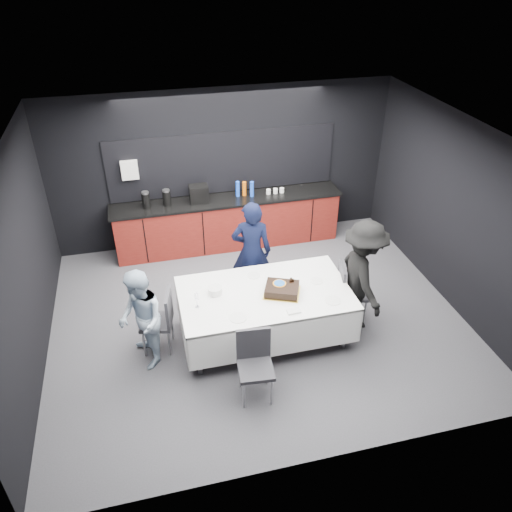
{
  "coord_description": "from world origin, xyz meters",
  "views": [
    {
      "loc": [
        -1.42,
        -5.62,
        4.87
      ],
      "look_at": [
        0.0,
        0.1,
        1.05
      ],
      "focal_mm": 35.0,
      "sensor_mm": 36.0,
      "label": 1
    }
  ],
  "objects_px": {
    "champagne_flute": "(197,297)",
    "person_left": "(141,320)",
    "person_right": "(362,276)",
    "party_table": "(265,300)",
    "chair_right": "(348,288)",
    "person_center": "(252,252)",
    "chair_left": "(162,317)",
    "chair_near": "(255,359)",
    "cake_assembly": "(282,289)",
    "plate_stack": "(215,290)"
  },
  "relations": [
    {
      "from": "champagne_flute",
      "to": "person_left",
      "type": "distance_m",
      "value": 0.76
    },
    {
      "from": "champagne_flute",
      "to": "person_right",
      "type": "xyz_separation_m",
      "value": [
        2.34,
        0.06,
        -0.1
      ]
    },
    {
      "from": "party_table",
      "to": "chair_right",
      "type": "bearing_deg",
      "value": 5.11
    },
    {
      "from": "person_right",
      "to": "chair_right",
      "type": "bearing_deg",
      "value": 41.45
    },
    {
      "from": "party_table",
      "to": "person_center",
      "type": "xyz_separation_m",
      "value": [
        0.05,
        0.96,
        0.19
      ]
    },
    {
      "from": "chair_left",
      "to": "chair_near",
      "type": "distance_m",
      "value": 1.48
    },
    {
      "from": "chair_right",
      "to": "chair_left",
      "type": "bearing_deg",
      "value": -179.91
    },
    {
      "from": "chair_left",
      "to": "person_left",
      "type": "bearing_deg",
      "value": -141.69
    },
    {
      "from": "chair_right",
      "to": "person_center",
      "type": "height_order",
      "value": "person_center"
    },
    {
      "from": "chair_right",
      "to": "person_right",
      "type": "bearing_deg",
      "value": -50.72
    },
    {
      "from": "party_table",
      "to": "person_right",
      "type": "xyz_separation_m",
      "value": [
        1.4,
        -0.03,
        0.2
      ]
    },
    {
      "from": "cake_assembly",
      "to": "person_right",
      "type": "distance_m",
      "value": 1.18
    },
    {
      "from": "party_table",
      "to": "plate_stack",
      "type": "bearing_deg",
      "value": 168.52
    },
    {
      "from": "person_center",
      "to": "person_right",
      "type": "distance_m",
      "value": 1.68
    },
    {
      "from": "chair_near",
      "to": "person_left",
      "type": "distance_m",
      "value": 1.56
    },
    {
      "from": "cake_assembly",
      "to": "person_right",
      "type": "relative_size",
      "value": 0.35
    },
    {
      "from": "plate_stack",
      "to": "chair_left",
      "type": "distance_m",
      "value": 0.8
    },
    {
      "from": "party_table",
      "to": "chair_right",
      "type": "relative_size",
      "value": 2.51
    },
    {
      "from": "party_table",
      "to": "champagne_flute",
      "type": "height_order",
      "value": "champagne_flute"
    },
    {
      "from": "plate_stack",
      "to": "chair_near",
      "type": "relative_size",
      "value": 0.21
    },
    {
      "from": "party_table",
      "to": "champagne_flute",
      "type": "relative_size",
      "value": 10.36
    },
    {
      "from": "cake_assembly",
      "to": "person_left",
      "type": "distance_m",
      "value": 1.89
    },
    {
      "from": "plate_stack",
      "to": "chair_right",
      "type": "distance_m",
      "value": 1.96
    },
    {
      "from": "chair_left",
      "to": "person_right",
      "type": "bearing_deg",
      "value": -2.94
    },
    {
      "from": "champagne_flute",
      "to": "person_right",
      "type": "bearing_deg",
      "value": 1.53
    },
    {
      "from": "plate_stack",
      "to": "person_left",
      "type": "relative_size",
      "value": 0.14
    },
    {
      "from": "party_table",
      "to": "chair_left",
      "type": "relative_size",
      "value": 2.51
    },
    {
      "from": "party_table",
      "to": "cake_assembly",
      "type": "xyz_separation_m",
      "value": [
        0.22,
        -0.07,
        0.2
      ]
    },
    {
      "from": "cake_assembly",
      "to": "chair_left",
      "type": "distance_m",
      "value": 1.66
    },
    {
      "from": "cake_assembly",
      "to": "plate_stack",
      "type": "bearing_deg",
      "value": 166.81
    },
    {
      "from": "chair_left",
      "to": "person_right",
      "type": "distance_m",
      "value": 2.82
    },
    {
      "from": "chair_right",
      "to": "person_center",
      "type": "xyz_separation_m",
      "value": [
        -1.24,
        0.85,
        0.3
      ]
    },
    {
      "from": "cake_assembly",
      "to": "chair_right",
      "type": "xyz_separation_m",
      "value": [
        1.06,
        0.19,
        -0.31
      ]
    },
    {
      "from": "plate_stack",
      "to": "chair_left",
      "type": "height_order",
      "value": "chair_left"
    },
    {
      "from": "chair_left",
      "to": "person_right",
      "type": "height_order",
      "value": "person_right"
    },
    {
      "from": "party_table",
      "to": "cake_assembly",
      "type": "distance_m",
      "value": 0.3
    },
    {
      "from": "cake_assembly",
      "to": "chair_left",
      "type": "relative_size",
      "value": 0.64
    },
    {
      "from": "chair_left",
      "to": "party_table",
      "type": "bearing_deg",
      "value": -4.5
    },
    {
      "from": "champagne_flute",
      "to": "chair_right",
      "type": "height_order",
      "value": "champagne_flute"
    },
    {
      "from": "party_table",
      "to": "plate_stack",
      "type": "xyz_separation_m",
      "value": [
        -0.66,
        0.13,
        0.19
      ]
    },
    {
      "from": "cake_assembly",
      "to": "person_left",
      "type": "relative_size",
      "value": 0.41
    },
    {
      "from": "party_table",
      "to": "person_left",
      "type": "distance_m",
      "value": 1.67
    },
    {
      "from": "chair_near",
      "to": "person_center",
      "type": "height_order",
      "value": "person_center"
    },
    {
      "from": "party_table",
      "to": "person_left",
      "type": "xyz_separation_m",
      "value": [
        -1.67,
        -0.1,
        0.07
      ]
    },
    {
      "from": "champagne_flute",
      "to": "chair_left",
      "type": "bearing_deg",
      "value": 156.09
    },
    {
      "from": "person_center",
      "to": "plate_stack",
      "type": "bearing_deg",
      "value": 62.83
    },
    {
      "from": "chair_near",
      "to": "person_center",
      "type": "relative_size",
      "value": 0.56
    },
    {
      "from": "plate_stack",
      "to": "person_left",
      "type": "distance_m",
      "value": 1.04
    },
    {
      "from": "chair_right",
      "to": "person_left",
      "type": "bearing_deg",
      "value": -175.87
    },
    {
      "from": "person_left",
      "to": "person_right",
      "type": "relative_size",
      "value": 0.85
    }
  ]
}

